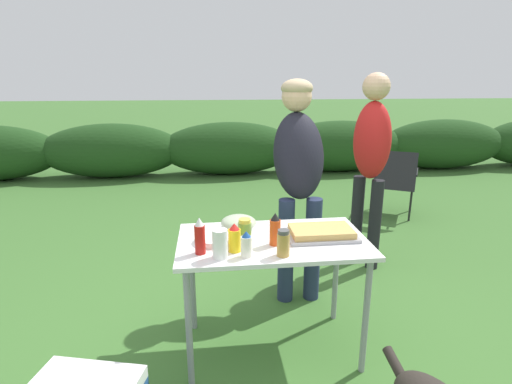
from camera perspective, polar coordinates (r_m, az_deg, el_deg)
ground_plane at (r=2.72m, az=2.20°, el=-21.27°), size 60.00×60.00×0.00m
shrub_hedge at (r=7.07m, az=-3.83°, el=6.25°), size 14.40×0.90×0.92m
folding_table at (r=2.38m, az=2.37°, el=-8.45°), size 1.10×0.64×0.74m
food_tray at (r=2.40m, az=9.28°, el=-5.76°), size 0.41×0.26×0.06m
plate_stack at (r=2.32m, az=-6.02°, el=-6.68°), size 0.22×0.22×0.03m
mixing_bowl at (r=2.49m, az=-2.51°, el=-4.37°), size 0.22×0.22×0.09m
paper_cup_stack at (r=2.09m, az=-5.16°, el=-7.40°), size 0.08×0.08×0.16m
mayo_bottle at (r=2.10m, az=-1.40°, el=-7.52°), size 0.06×0.06×0.14m
mustard_bottle at (r=2.17m, az=-3.10°, el=-6.59°), size 0.07×0.07×0.16m
spice_jar at (r=2.12m, az=3.92°, el=-7.31°), size 0.07×0.07×0.15m
ketchup_bottle at (r=2.15m, az=-8.03°, el=-6.32°), size 0.06×0.06×0.20m
hot_sauce_bottle at (r=2.24m, az=2.71°, el=-5.40°), size 0.06×0.06×0.19m
relish_jar at (r=2.26m, az=-1.61°, el=-5.70°), size 0.08×0.08×0.15m
standing_person_in_gray_fleece at (r=2.95m, az=6.08°, el=3.80°), size 0.38×0.49×1.64m
standing_person_in_red_jacket at (r=3.54m, az=16.11°, el=5.40°), size 0.39×0.41×1.69m
camp_chair_green_behind_table at (r=5.09m, az=19.28°, el=1.67°), size 0.69×0.74×0.83m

